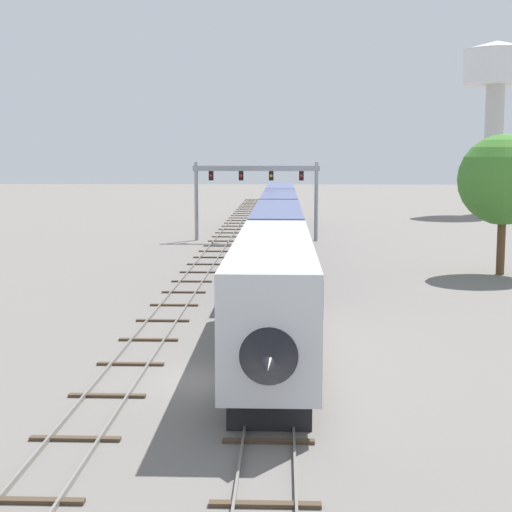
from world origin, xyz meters
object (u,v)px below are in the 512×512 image
(passenger_train, at_px, (278,228))
(signal_gantry, at_px, (256,183))
(water_tower, at_px, (496,80))
(trackside_tree_left, at_px, (504,180))

(passenger_train, relative_size, signal_gantry, 6.40)
(water_tower, bearing_deg, passenger_train, -119.77)
(signal_gantry, height_order, water_tower, water_tower)
(water_tower, bearing_deg, signal_gantry, -130.65)
(passenger_train, bearing_deg, water_tower, 60.23)
(passenger_train, xyz_separation_m, trackside_tree_left, (15.22, -6.21, 3.84))
(passenger_train, height_order, trackside_tree_left, trackside_tree_left)
(signal_gantry, height_order, trackside_tree_left, trackside_tree_left)
(trackside_tree_left, bearing_deg, water_tower, 75.85)
(signal_gantry, relative_size, water_tower, 0.50)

